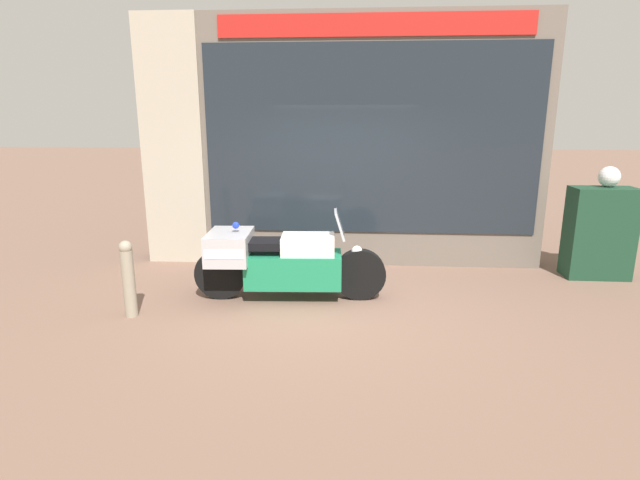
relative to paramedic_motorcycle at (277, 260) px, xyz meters
The scene contains 7 objects.
ground_plane 0.95m from the paramedic_motorcycle, 15.63° to the right, with size 60.00×60.00×0.00m, color #7A5B4C.
shop_building 2.29m from the paramedic_motorcycle, 79.58° to the left, with size 6.27×0.55×3.83m.
window_display 2.17m from the paramedic_motorcycle, 56.99° to the left, with size 4.84×0.30×2.08m.
paramedic_motorcycle is the anchor object (origin of this frame).
utility_cabinet 4.74m from the paramedic_motorcycle, 15.24° to the left, with size 0.89×0.46×1.34m, color #193D28.
white_helmet 4.92m from the paramedic_motorcycle, 15.91° to the left, with size 0.30×0.30×0.30m, color white.
street_bollard 1.81m from the paramedic_motorcycle, 156.46° to the right, with size 0.15×0.15×0.93m.
Camera 1 is at (0.24, -5.92, 2.35)m, focal length 28.00 mm.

